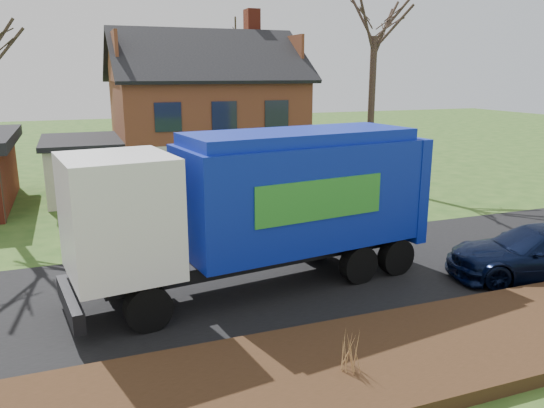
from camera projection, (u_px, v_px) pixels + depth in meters
name	position (u px, v px, depth m)	size (l,w,h in m)	color
ground	(257.00, 281.00, 15.49)	(120.00, 120.00, 0.00)	#284C19
road	(257.00, 281.00, 15.49)	(80.00, 7.00, 0.02)	black
mulch_verge	(343.00, 369.00, 10.65)	(80.00, 3.50, 0.30)	black
main_house	(196.00, 110.00, 27.65)	(12.95, 8.95, 9.26)	beige
garbage_truck	(266.00, 200.00, 14.64)	(10.48, 4.10, 4.37)	black
silver_sedan	(211.00, 217.00, 19.33)	(1.73, 4.95, 1.63)	#AEB0B6
navy_wagon	(539.00, 253.00, 15.63)	(2.16, 5.32, 1.54)	black
tree_front_east	(376.00, 10.00, 26.55)	(3.97, 3.97, 11.04)	#3C2C24
tree_back	(236.00, 31.00, 34.54)	(3.25, 3.25, 10.30)	#3C2C24
grass_clump_mid	(350.00, 350.00, 10.23)	(0.30, 0.25, 0.84)	#AB7C4B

